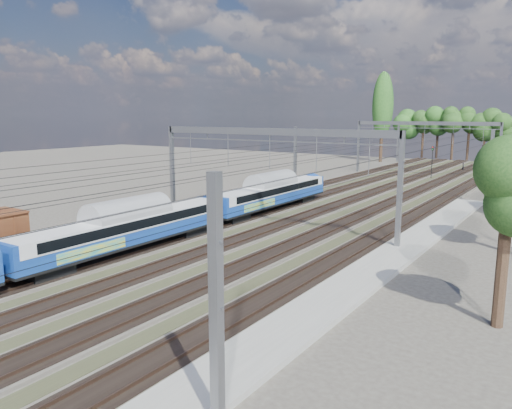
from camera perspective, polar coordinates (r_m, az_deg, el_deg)
The scene contains 9 objects.
track_bed at distance 57.34m, azimuth 9.56°, elevation 0.02°, with size 21.00×130.00×0.34m.
platform at distance 30.44m, azimuth 10.74°, elevation -9.13°, with size 3.00×70.00×0.30m, color gray.
catenary at distance 63.53m, azimuth 12.88°, elevation 6.62°, with size 25.65×130.00×9.00m.
tree_belt at distance 103.92m, azimuth 24.20°, elevation 8.29°, with size 40.34×99.31×11.88m.
poplar at distance 111.08m, azimuth 14.29°, elevation 10.86°, with size 4.40×4.40×19.04m.
emu_train at distance 37.24m, azimuth -14.94°, elevation -2.11°, with size 2.79×59.13×4.08m.
worker at distance 98.00m, azimuth 22.59°, elevation 4.00°, with size 0.57×0.37×1.56m, color black.
signal_near at distance 84.50m, azimuth 19.49°, elevation 5.00°, with size 0.36×0.33×5.13m.
signal_far at distance 92.69m, azimuth 26.97°, elevation 5.41°, with size 0.46×0.42×6.47m.
Camera 1 is at (23.01, -6.54, 10.18)m, focal length 35.00 mm.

